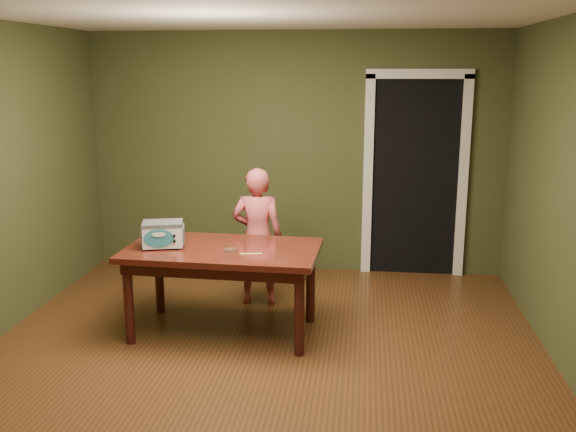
{
  "coord_description": "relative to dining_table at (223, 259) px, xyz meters",
  "views": [
    {
      "loc": [
        0.76,
        -4.4,
        2.21
      ],
      "look_at": [
        0.11,
        1.0,
        0.95
      ],
      "focal_mm": 40.0,
      "sensor_mm": 36.0,
      "label": 1
    }
  ],
  "objects": [
    {
      "name": "floor",
      "position": [
        0.4,
        -0.63,
        -0.65
      ],
      "size": [
        5.0,
        5.0,
        0.0
      ],
      "primitive_type": "plane",
      "color": "#5B331A",
      "rests_on": "ground"
    },
    {
      "name": "room_shell",
      "position": [
        0.4,
        -0.63,
        1.06
      ],
      "size": [
        4.52,
        5.02,
        2.61
      ],
      "color": "#3D4625",
      "rests_on": "ground"
    },
    {
      "name": "doorway",
      "position": [
        1.7,
        2.15,
        0.41
      ],
      "size": [
        1.1,
        0.66,
        2.25
      ],
      "color": "black",
      "rests_on": "ground"
    },
    {
      "name": "dining_table",
      "position": [
        0.0,
        0.0,
        0.0
      ],
      "size": [
        1.63,
        0.96,
        0.75
      ],
      "rotation": [
        0.0,
        0.0,
        -0.04
      ],
      "color": "#37120C",
      "rests_on": "floor"
    },
    {
      "name": "toy_oven",
      "position": [
        -0.49,
        -0.04,
        0.22
      ],
      "size": [
        0.39,
        0.31,
        0.22
      ],
      "rotation": [
        0.0,
        0.0,
        0.26
      ],
      "color": "#4C4F54",
      "rests_on": "dining_table"
    },
    {
      "name": "baking_pan",
      "position": [
        0.09,
        -0.1,
        0.11
      ],
      "size": [
        0.1,
        0.1,
        0.02
      ],
      "color": "silver",
      "rests_on": "dining_table"
    },
    {
      "name": "spatula",
      "position": [
        0.27,
        -0.17,
        0.1
      ],
      "size": [
        0.18,
        0.05,
        0.01
      ],
      "primitive_type": "cube",
      "rotation": [
        0.0,
        0.0,
        0.15
      ],
      "color": "#FDC96E",
      "rests_on": "dining_table"
    },
    {
      "name": "child",
      "position": [
        0.17,
        0.72,
        0.01
      ],
      "size": [
        0.49,
        0.32,
        1.32
      ],
      "primitive_type": "imported",
      "rotation": [
        0.0,
        0.0,
        3.16
      ],
      "color": "#C75153",
      "rests_on": "floor"
    }
  ]
}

